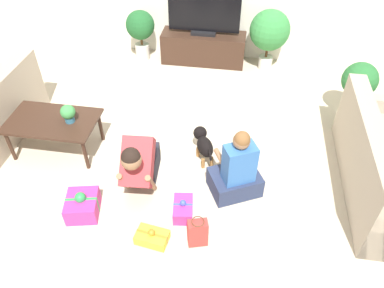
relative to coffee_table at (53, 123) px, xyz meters
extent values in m
plane|color=beige|center=(1.41, 0.10, -0.41)|extent=(16.00, 16.00, 0.00)
cube|color=tan|center=(-1.03, 0.83, -0.11)|extent=(0.92, 0.16, 0.61)
cube|color=tan|center=(3.49, -0.04, 0.23)|extent=(0.20, 1.95, 0.42)
cube|color=tan|center=(3.85, 0.86, -0.11)|extent=(0.92, 0.16, 0.61)
cube|color=#382319|center=(0.00, 0.00, 0.03)|extent=(1.05, 0.64, 0.03)
cylinder|color=#382319|center=(-0.46, -0.26, -0.20)|extent=(0.04, 0.04, 0.43)
cylinder|color=#382319|center=(0.46, -0.26, -0.20)|extent=(0.04, 0.04, 0.43)
cylinder|color=#382319|center=(-0.46, 0.26, -0.20)|extent=(0.04, 0.04, 0.43)
cylinder|color=#382319|center=(0.46, 0.26, -0.20)|extent=(0.04, 0.04, 0.43)
cube|color=#382319|center=(1.46, 2.45, -0.16)|extent=(1.35, 0.43, 0.49)
cube|color=black|center=(1.46, 2.45, 0.11)|extent=(0.39, 0.20, 0.05)
cube|color=black|center=(1.46, 2.45, 0.41)|extent=(1.12, 0.03, 0.54)
cylinder|color=beige|center=(0.44, 2.40, -0.28)|extent=(0.23, 0.23, 0.26)
cylinder|color=brown|center=(0.44, 2.40, -0.08)|extent=(0.04, 0.04, 0.14)
sphere|color=#1E5628|center=(0.44, 2.40, 0.18)|extent=(0.46, 0.46, 0.46)
cylinder|color=beige|center=(2.49, 2.40, -0.31)|extent=(0.22, 0.22, 0.21)
cylinder|color=brown|center=(2.49, 2.40, -0.11)|extent=(0.04, 0.04, 0.19)
sphere|color=#337F3D|center=(2.49, 2.40, 0.24)|extent=(0.62, 0.62, 0.62)
cylinder|color=beige|center=(3.65, 1.29, -0.29)|extent=(0.25, 0.25, 0.24)
cylinder|color=brown|center=(3.65, 1.29, -0.10)|extent=(0.05, 0.05, 0.14)
sphere|color=#286B33|center=(3.65, 1.29, 0.16)|extent=(0.46, 0.46, 0.46)
cube|color=#23232D|center=(1.15, -0.22, -0.27)|extent=(0.32, 0.46, 0.28)
cube|color=#AD3338|center=(1.18, -0.52, 0.04)|extent=(0.36, 0.55, 0.49)
sphere|color=#8E6647|center=(1.19, -0.71, 0.27)|extent=(0.21, 0.21, 0.21)
sphere|color=black|center=(1.19, -0.71, 0.30)|extent=(0.19, 0.19, 0.19)
cylinder|color=#8E6647|center=(1.04, -0.63, -0.16)|extent=(0.08, 0.29, 0.44)
cylinder|color=#8E6647|center=(1.33, -0.60, -0.16)|extent=(0.08, 0.29, 0.44)
cube|color=#283351|center=(2.19, -0.33, -0.29)|extent=(0.64, 0.59, 0.24)
cube|color=#3366AD|center=(2.22, -0.38, 0.05)|extent=(0.38, 0.32, 0.44)
sphere|color=#8E6647|center=(2.21, -0.38, 0.35)|extent=(0.17, 0.17, 0.17)
sphere|color=brown|center=(2.22, -0.38, 0.38)|extent=(0.16, 0.16, 0.16)
cylinder|color=#8E6647|center=(2.24, -0.14, -0.01)|extent=(0.17, 0.26, 0.06)
cylinder|color=#8E6647|center=(2.01, -0.26, -0.01)|extent=(0.17, 0.26, 0.06)
ellipsoid|color=black|center=(1.81, 0.07, -0.18)|extent=(0.29, 0.36, 0.19)
sphere|color=black|center=(1.72, 0.25, -0.13)|extent=(0.16, 0.16, 0.16)
sphere|color=olive|center=(1.69, 0.31, -0.15)|extent=(0.07, 0.07, 0.07)
cylinder|color=black|center=(1.89, -0.10, -0.14)|extent=(0.07, 0.11, 0.12)
cylinder|color=olive|center=(1.81, 0.19, -0.34)|extent=(0.04, 0.04, 0.13)
cylinder|color=olive|center=(1.72, 0.14, -0.34)|extent=(0.04, 0.04, 0.13)
cylinder|color=olive|center=(1.90, 0.00, -0.34)|extent=(0.04, 0.04, 0.13)
cylinder|color=olive|center=(1.80, -0.04, -0.34)|extent=(0.04, 0.04, 0.13)
cube|color=yellow|center=(1.45, -1.12, -0.36)|extent=(0.34, 0.24, 0.11)
cube|color=orange|center=(1.45, -1.12, -0.36)|extent=(0.32, 0.07, 0.11)
sphere|color=orange|center=(1.45, -1.12, -0.28)|extent=(0.07, 0.07, 0.07)
cube|color=#CC3389|center=(0.66, -0.89, -0.31)|extent=(0.39, 0.42, 0.21)
cube|color=#2D934C|center=(0.66, -0.89, -0.31)|extent=(0.32, 0.10, 0.21)
sphere|color=#2D934C|center=(0.66, -0.89, -0.18)|extent=(0.11, 0.11, 0.11)
cube|color=#CC3389|center=(1.69, -0.75, -0.34)|extent=(0.24, 0.34, 0.15)
cube|color=#3D51BC|center=(1.69, -0.75, -0.34)|extent=(0.20, 0.06, 0.15)
sphere|color=#3D51BC|center=(1.69, -0.75, -0.24)|extent=(0.07, 0.07, 0.07)
cube|color=red|center=(1.89, -1.08, -0.25)|extent=(0.21, 0.15, 0.32)
torus|color=#4C3823|center=(1.89, -1.08, -0.07)|extent=(0.15, 0.15, 0.01)
cylinder|color=#336B84|center=(0.23, 0.01, 0.08)|extent=(0.11, 0.11, 0.07)
sphere|color=#3D8E47|center=(0.23, 0.01, 0.19)|extent=(0.17, 0.17, 0.17)
camera|label=1|loc=(2.17, -3.15, 2.75)|focal=35.00mm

